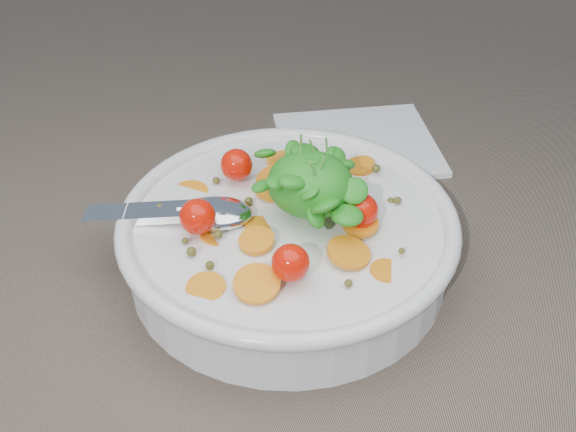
% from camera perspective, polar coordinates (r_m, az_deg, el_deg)
% --- Properties ---
extents(ground, '(6.00, 6.00, 0.00)m').
position_cam_1_polar(ground, '(0.64, -1.18, -3.96)').
color(ground, '#746353').
rests_on(ground, ground).
extents(bowl, '(0.31, 0.29, 0.12)m').
position_cam_1_polar(bowl, '(0.62, 0.01, -1.69)').
color(bowl, white).
rests_on(bowl, ground).
extents(napkin, '(0.22, 0.21, 0.01)m').
position_cam_1_polar(napkin, '(0.80, 5.51, 5.68)').
color(napkin, white).
rests_on(napkin, ground).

